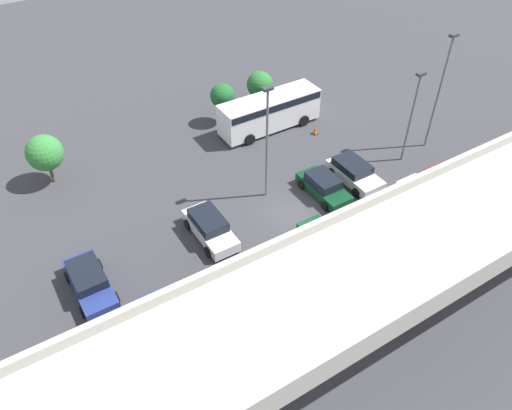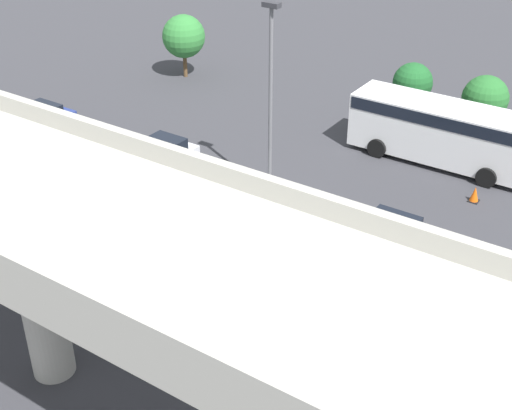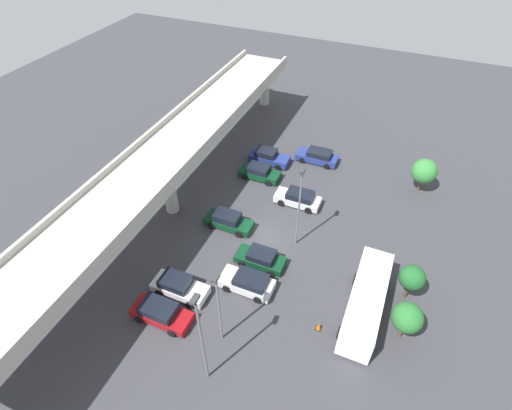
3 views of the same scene
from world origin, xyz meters
TOP-DOWN VIEW (x-y plane):
  - ground_plane at (0.00, 0.00)m, footprint 104.89×104.89m
  - highway_overpass at (0.00, 10.23)m, footprint 50.23×6.04m
  - parked_car_0 at (-11.06, 4.34)m, footprint 2.20×4.77m
  - parked_car_1 at (-8.40, 4.33)m, footprint 2.18×4.65m
  - parked_car_2 at (-5.82, -0.65)m, footprint 2.24×4.47m
  - parked_car_3 at (-3.00, -0.61)m, footprint 2.09×4.36m
  - parked_car_4 at (0.06, 4.00)m, footprint 2.03×4.64m
  - parked_car_5 at (5.79, -1.11)m, footprint 2.10×4.64m
  - parked_car_6 at (8.32, 4.23)m, footprint 2.16×4.46m
  - parked_car_7 at (11.36, 4.37)m, footprint 2.15×4.60m
  - parked_car_8 at (13.75, -0.78)m, footprint 2.15×4.76m
  - shuttle_bus at (-4.48, -9.91)m, footprint 8.66×2.74m
  - lamp_post_near_aisle at (-10.73, -0.72)m, footprint 0.70×0.35m
  - lamp_post_mid_lot at (0.49, -2.67)m, footprint 0.70×0.35m
  - lamp_post_by_overpass at (-13.72, -1.13)m, footprint 0.70×0.35m
  - tree_front_left at (-5.39, -12.86)m, footprint 2.26×2.26m
  - tree_front_centre at (-1.66, -12.73)m, footprint 2.04×2.04m
  - tree_front_right at (12.89, -12.20)m, footprint 2.59×2.59m
  - traffic_cone at (-7.19, -7.12)m, footprint 0.44×0.44m

SIDE VIEW (x-z plane):
  - ground_plane at x=0.00m, z-range 0.00..0.00m
  - traffic_cone at x=-7.19m, z-range -0.02..0.68m
  - parked_car_3 at x=-3.00m, z-range -0.04..1.46m
  - parked_car_6 at x=8.32m, z-range -0.04..1.46m
  - parked_car_8 at x=13.75m, z-range -0.02..1.48m
  - parked_car_2 at x=-5.82m, z-range -0.01..1.47m
  - parked_car_4 at x=0.06m, z-range -0.05..1.55m
  - parked_car_0 at x=-11.06m, z-range -0.03..1.53m
  - parked_car_5 at x=5.79m, z-range -0.03..1.55m
  - parked_car_7 at x=11.36m, z-range -0.06..1.59m
  - parked_car_1 at x=-8.40m, z-range -0.05..1.58m
  - shuttle_bus at x=-4.48m, z-range 0.28..3.14m
  - tree_front_left at x=-5.39m, z-range 0.64..4.22m
  - tree_front_centre at x=-1.66m, z-range 0.72..4.25m
  - tree_front_right at x=12.89m, z-range 0.61..4.44m
  - lamp_post_near_aisle at x=-10.73m, z-range 0.67..7.95m
  - lamp_post_mid_lot at x=0.49m, z-range 0.70..9.15m
  - lamp_post_by_overpass at x=-13.72m, z-range 0.71..9.89m
  - highway_overpass at x=0.00m, z-range 2.36..9.61m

